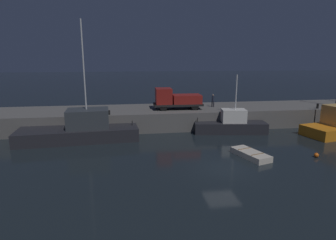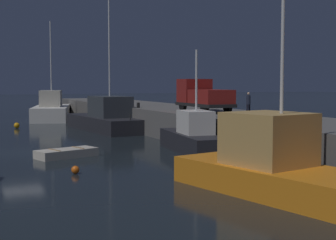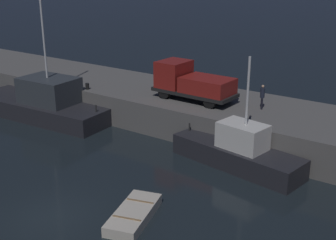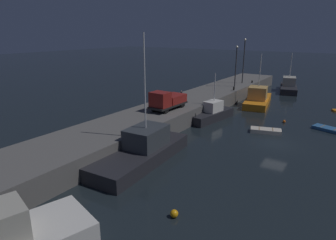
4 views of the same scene
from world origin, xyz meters
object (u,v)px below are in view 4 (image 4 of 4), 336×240
at_px(fishing_boat_white, 212,114).
at_px(bollard_west, 234,89).
at_px(lamp_post_east, 244,58).
at_px(mooring_buoy_mid, 284,121).
at_px(rowboat_white_mid, 329,129).
at_px(bollard_central, 143,126).
at_px(fishing_boat_orange, 143,150).
at_px(dinghy_red_small, 266,131).
at_px(bollard_east, 252,82).
at_px(fishing_boat_blue, 258,99).
at_px(utility_truck, 167,100).
at_px(lamp_post_west, 236,63).
at_px(mooring_buoy_near, 174,214).
at_px(fishing_trawler_green, 289,86).
at_px(dockworker, 181,95).

bearing_deg(fishing_boat_white, bollard_west, 7.62).
height_order(lamp_post_east, bollard_west, lamp_post_east).
distance_m(fishing_boat_white, mooring_buoy_mid, 9.79).
distance_m(rowboat_white_mid, bollard_central, 23.52).
relative_size(fishing_boat_orange, lamp_post_east, 1.42).
bearing_deg(dinghy_red_small, fishing_boat_white, 81.26).
bearing_deg(bollard_east, fishing_boat_blue, -155.04).
height_order(fishing_boat_blue, rowboat_white_mid, fishing_boat_blue).
xyz_separation_m(fishing_boat_blue, bollard_central, (-25.71, 3.92, 1.36)).
height_order(utility_truck, bollard_east, utility_truck).
distance_m(fishing_boat_orange, rowboat_white_mid, 24.30).
distance_m(lamp_post_west, lamp_post_east, 4.49).
distance_m(mooring_buoy_near, mooring_buoy_mid, 26.21).
bearing_deg(mooring_buoy_near, dinghy_red_small, 0.08).
bearing_deg(bollard_west, rowboat_white_mid, -115.79).
bearing_deg(fishing_boat_orange, mooring_buoy_mid, -21.84).
height_order(dinghy_red_small, bollard_central, bollard_central).
relative_size(fishing_trawler_green, dinghy_red_small, 2.61).
height_order(fishing_boat_blue, dockworker, fishing_boat_blue).
distance_m(fishing_boat_white, rowboat_white_mid, 14.81).
bearing_deg(bollard_west, lamp_post_east, 10.60).
xyz_separation_m(rowboat_white_mid, lamp_post_east, (15.61, 17.29, 6.90)).
relative_size(lamp_post_east, bollard_east, 18.10).
xyz_separation_m(bollard_west, bollard_central, (-25.04, -0.13, -0.06)).
xyz_separation_m(mooring_buoy_mid, bollard_east, (16.50, 10.24, 2.22)).
distance_m(fishing_boat_orange, mooring_buoy_near, 9.40).
height_order(dinghy_red_small, mooring_buoy_near, mooring_buoy_near).
xyz_separation_m(rowboat_white_mid, dinghy_red_small, (-5.21, 6.33, 0.05)).
relative_size(mooring_buoy_mid, bollard_west, 0.66).
distance_m(dinghy_red_small, bollard_west, 16.11).
height_order(lamp_post_west, dockworker, lamp_post_west).
xyz_separation_m(fishing_trawler_green, bollard_east, (-6.88, 5.45, 1.40)).
xyz_separation_m(fishing_boat_blue, fishing_boat_orange, (-28.40, 1.89, 0.04)).
relative_size(fishing_boat_white, mooring_buoy_mid, 20.85).
relative_size(bollard_central, bollard_east, 1.01).
xyz_separation_m(rowboat_white_mid, bollard_central, (-17.40, 15.67, 2.22)).
distance_m(fishing_trawler_green, lamp_post_west, 15.26).
height_order(rowboat_white_mid, lamp_post_east, lamp_post_east).
bearing_deg(utility_truck, mooring_buoy_near, -144.44).
height_order(fishing_boat_blue, fishing_boat_orange, fishing_boat_orange).
bearing_deg(mooring_buoy_near, dockworker, 30.55).
distance_m(fishing_trawler_green, dinghy_red_small, 29.15).
relative_size(dinghy_red_small, lamp_post_west, 0.53).
xyz_separation_m(fishing_boat_white, fishing_trawler_green, (27.66, -3.99, 0.09)).
distance_m(bollard_central, bollard_east, 34.19).
distance_m(dinghy_red_small, mooring_buoy_near, 20.70).
bearing_deg(rowboat_white_mid, bollard_central, 138.01).
relative_size(fishing_boat_orange, bollard_west, 20.24).
distance_m(fishing_boat_white, dinghy_red_small, 8.03).
xyz_separation_m(dinghy_red_small, mooring_buoy_mid, (5.50, -0.86, -0.05)).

